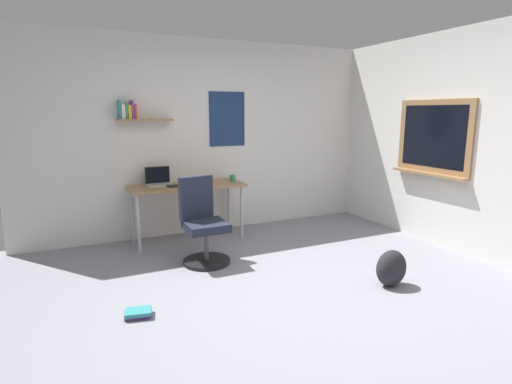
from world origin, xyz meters
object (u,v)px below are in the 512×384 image
backpack (391,268)px  desk (187,191)px  keyboard (183,185)px  laptop (159,181)px  book_stack_on_floor (138,313)px  computer_mouse (204,183)px  office_chair (203,226)px  coffee_mug (233,178)px

backpack → desk: bearing=121.1°
keyboard → backpack: 2.66m
laptop → book_stack_on_floor: 2.18m
keyboard → computer_mouse: computer_mouse is taller
laptop → keyboard: laptop is taller
office_chair → backpack: size_ratio=2.65×
computer_mouse → book_stack_on_floor: computer_mouse is taller
computer_mouse → backpack: bearing=-62.1°
laptop → computer_mouse: laptop is taller
coffee_mug → book_stack_on_floor: (-1.57, -1.79, -0.75)m
desk → office_chair: 0.89m
backpack → computer_mouse: bearing=117.9°
keyboard → laptop: bearing=139.8°
desk → computer_mouse: computer_mouse is taller
computer_mouse → book_stack_on_floor: size_ratio=0.44×
laptop → coffee_mug: bearing=-9.8°
coffee_mug → laptop: bearing=170.2°
office_chair → book_stack_on_floor: 1.36m
desk → keyboard: (-0.07, -0.07, 0.09)m
office_chair → keyboard: size_ratio=2.57×
laptop → computer_mouse: size_ratio=2.98×
keyboard → book_stack_on_floor: keyboard is taller
office_chair → computer_mouse: size_ratio=9.13×
desk → coffee_mug: (0.62, -0.02, 0.12)m
desk → backpack: desk is taller
laptop → book_stack_on_floor: size_ratio=1.30×
desk → computer_mouse: 0.24m
keyboard → backpack: keyboard is taller
keyboard → computer_mouse: bearing=0.0°
office_chair → backpack: 2.00m
office_chair → laptop: 1.09m
computer_mouse → coffee_mug: (0.42, 0.05, 0.03)m
keyboard → coffee_mug: 0.70m
desk → computer_mouse: size_ratio=13.93×
laptop → keyboard: (0.25, -0.21, -0.04)m
laptop → backpack: 2.98m
keyboard → book_stack_on_floor: bearing=-116.8°
desk → computer_mouse: bearing=-19.3°
laptop → computer_mouse: 0.58m
desk → keyboard: keyboard is taller
computer_mouse → coffee_mug: bearing=6.8°
office_chair → computer_mouse: 0.89m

